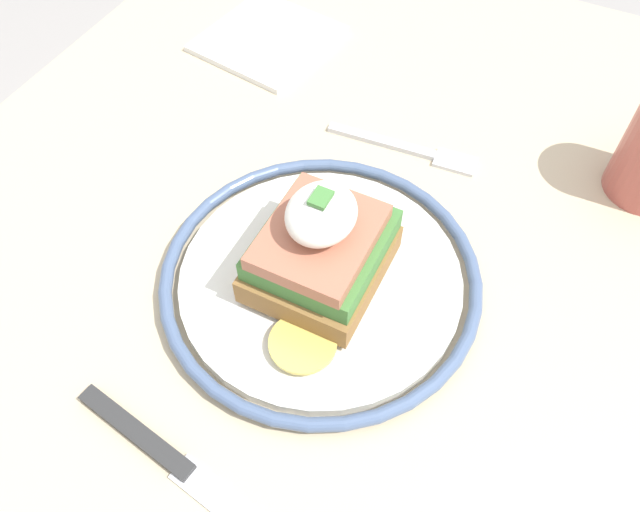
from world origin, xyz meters
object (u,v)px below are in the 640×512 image
Objects in this scene: fork at (409,149)px; napkin at (268,39)px; sandwich at (321,248)px; knife at (181,467)px; plate at (320,277)px.

napkin reaches higher than fork.
knife is at bearing -5.77° from sandwich.
plate is at bearing -2.95° from fork.
sandwich is (0.00, 0.00, 0.04)m from plate.
sandwich is 0.31m from napkin.
fork is at bearing 177.34° from sandwich.
plate reaches higher than napkin.
knife reaches higher than fork.
plate is 1.91× the size of napkin.
knife is 0.44m from napkin.
napkin is at bearing -143.30° from sandwich.
fork is (-0.16, 0.01, -0.01)m from plate.
plate is at bearing -109.78° from sandwich.
napkin is (-0.09, -0.19, 0.00)m from fork.
plate is 0.16m from knife.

